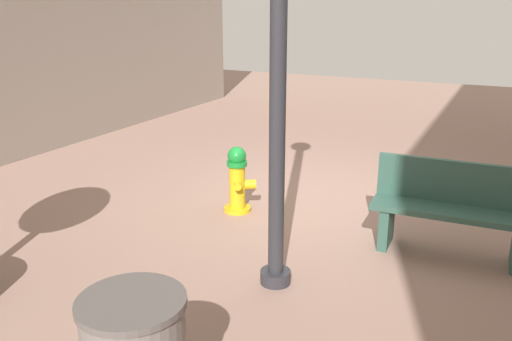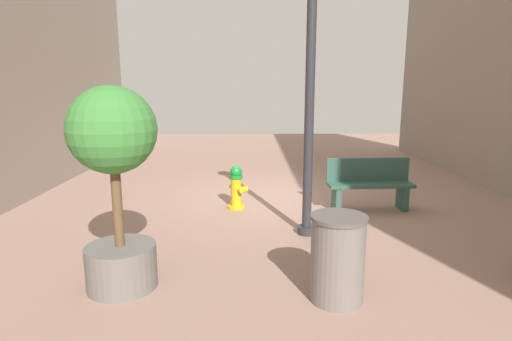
# 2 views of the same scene
# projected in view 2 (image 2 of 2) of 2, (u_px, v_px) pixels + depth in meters

# --- Properties ---
(ground_plane) EXTENTS (23.40, 23.40, 0.00)m
(ground_plane) POSITION_uv_depth(u_px,v_px,m) (271.00, 197.00, 8.61)
(ground_plane) COLOR #9E7A6B
(fire_hydrant) EXTENTS (0.39, 0.40, 0.82)m
(fire_hydrant) POSITION_uv_depth(u_px,v_px,m) (236.00, 187.00, 7.73)
(fire_hydrant) COLOR gold
(fire_hydrant) RESTS_ON ground_plane
(bench_near) EXTENTS (1.58, 0.50, 0.95)m
(bench_near) POSITION_uv_depth(u_px,v_px,m) (369.00, 183.00, 7.67)
(bench_near) COLOR #33594C
(bench_near) RESTS_ON ground_plane
(planter_tree) EXTENTS (0.95, 0.95, 2.28)m
(planter_tree) POSITION_uv_depth(u_px,v_px,m) (115.00, 168.00, 4.46)
(planter_tree) COLOR slate
(planter_tree) RESTS_ON ground_plane
(street_lamp) EXTENTS (0.36, 0.36, 3.87)m
(street_lamp) POSITION_uv_depth(u_px,v_px,m) (310.00, 77.00, 5.96)
(street_lamp) COLOR #2D2D33
(street_lamp) RESTS_ON ground_plane
(trash_bin) EXTENTS (0.60, 0.60, 0.95)m
(trash_bin) POSITION_uv_depth(u_px,v_px,m) (338.00, 258.00, 4.36)
(trash_bin) COLOR slate
(trash_bin) RESTS_ON ground_plane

